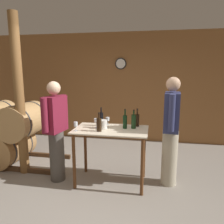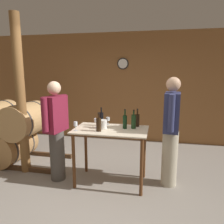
{
  "view_description": "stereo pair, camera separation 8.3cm",
  "coord_description": "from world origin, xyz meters",
  "px_view_note": "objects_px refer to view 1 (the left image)",
  "views": [
    {
      "loc": [
        0.8,
        -2.73,
        1.79
      ],
      "look_at": [
        0.17,
        0.57,
        1.14
      ],
      "focal_mm": 35.0,
      "sensor_mm": 36.0,
      "label": 1
    },
    {
      "loc": [
        0.88,
        -2.71,
        1.79
      ],
      "look_at": [
        0.17,
        0.57,
        1.14
      ],
      "focal_mm": 35.0,
      "sensor_mm": 36.0,
      "label": 2
    }
  ],
  "objects_px": {
    "wine_bottle_left": "(99,124)",
    "wine_bottle_center": "(125,121)",
    "wine_glass_near_left": "(76,125)",
    "wine_glass_near_center": "(96,121)",
    "wine_bottle_right": "(134,121)",
    "wine_bottle_far_right": "(137,120)",
    "wooden_post": "(19,97)",
    "wine_bottle_far_left": "(101,119)",
    "ice_bucket": "(103,124)",
    "person_visitor_with_scarf": "(171,130)",
    "wine_glass_near_right": "(108,119)",
    "person_host": "(56,130)"
  },
  "relations": [
    {
      "from": "wooden_post",
      "to": "ice_bucket",
      "type": "xyz_separation_m",
      "value": [
        1.45,
        -0.06,
        -0.39
      ]
    },
    {
      "from": "wine_bottle_center",
      "to": "wine_glass_near_right",
      "type": "xyz_separation_m",
      "value": [
        -0.32,
        0.2,
        -0.03
      ]
    },
    {
      "from": "wine_bottle_right",
      "to": "wine_glass_near_right",
      "type": "xyz_separation_m",
      "value": [
        -0.45,
        0.17,
        -0.03
      ]
    },
    {
      "from": "wine_glass_near_right",
      "to": "person_host",
      "type": "distance_m",
      "value": 0.86
    },
    {
      "from": "wine_glass_near_right",
      "to": "ice_bucket",
      "type": "relative_size",
      "value": 0.93
    },
    {
      "from": "wine_bottle_center",
      "to": "ice_bucket",
      "type": "xyz_separation_m",
      "value": [
        -0.34,
        -0.06,
        -0.05
      ]
    },
    {
      "from": "wine_bottle_left",
      "to": "wine_bottle_right",
      "type": "xyz_separation_m",
      "value": [
        0.49,
        0.26,
        0.01
      ]
    },
    {
      "from": "wine_bottle_left",
      "to": "wine_bottle_far_right",
      "type": "xyz_separation_m",
      "value": [
        0.53,
        0.41,
        0.0
      ]
    },
    {
      "from": "wooden_post",
      "to": "wine_bottle_center",
      "type": "xyz_separation_m",
      "value": [
        1.79,
        -0.0,
        -0.34
      ]
    },
    {
      "from": "wine_glass_near_center",
      "to": "wine_glass_near_right",
      "type": "height_order",
      "value": "wine_glass_near_center"
    },
    {
      "from": "wooden_post",
      "to": "wine_bottle_far_left",
      "type": "height_order",
      "value": "wooden_post"
    },
    {
      "from": "wine_glass_near_left",
      "to": "person_visitor_with_scarf",
      "type": "height_order",
      "value": "person_visitor_with_scarf"
    },
    {
      "from": "person_visitor_with_scarf",
      "to": "wine_bottle_far_right",
      "type": "bearing_deg",
      "value": 166.83
    },
    {
      "from": "wine_glass_near_left",
      "to": "wine_bottle_right",
      "type": "bearing_deg",
      "value": 20.44
    },
    {
      "from": "wooden_post",
      "to": "wine_glass_near_right",
      "type": "height_order",
      "value": "wooden_post"
    },
    {
      "from": "wooden_post",
      "to": "wine_bottle_left",
      "type": "xyz_separation_m",
      "value": [
        1.43,
        -0.23,
        -0.35
      ]
    },
    {
      "from": "wine_bottle_far_right",
      "to": "person_host",
      "type": "distance_m",
      "value": 1.31
    },
    {
      "from": "wine_bottle_right",
      "to": "wine_glass_near_center",
      "type": "xyz_separation_m",
      "value": [
        -0.58,
        -0.07,
        -0.0
      ]
    },
    {
      "from": "wooden_post",
      "to": "wine_bottle_far_left",
      "type": "distance_m",
      "value": 1.43
    },
    {
      "from": "wine_bottle_far_right",
      "to": "ice_bucket",
      "type": "relative_size",
      "value": 2.15
    },
    {
      "from": "wine_bottle_left",
      "to": "wine_glass_near_center",
      "type": "relative_size",
      "value": 1.94
    },
    {
      "from": "wine_bottle_left",
      "to": "person_visitor_with_scarf",
      "type": "bearing_deg",
      "value": 14.99
    },
    {
      "from": "wooden_post",
      "to": "wine_bottle_far_right",
      "type": "height_order",
      "value": "wooden_post"
    },
    {
      "from": "wine_bottle_center",
      "to": "person_host",
      "type": "bearing_deg",
      "value": -172.33
    },
    {
      "from": "wine_bottle_right",
      "to": "wine_glass_near_left",
      "type": "height_order",
      "value": "wine_bottle_right"
    },
    {
      "from": "wine_bottle_far_left",
      "to": "wine_glass_near_left",
      "type": "xyz_separation_m",
      "value": [
        -0.3,
        -0.37,
        -0.02
      ]
    },
    {
      "from": "wine_bottle_center",
      "to": "person_host",
      "type": "xyz_separation_m",
      "value": [
        -1.09,
        -0.15,
        -0.15
      ]
    },
    {
      "from": "wine_glass_near_left",
      "to": "wine_glass_near_center",
      "type": "relative_size",
      "value": 0.95
    },
    {
      "from": "wine_glass_near_left",
      "to": "wine_bottle_center",
      "type": "bearing_deg",
      "value": 21.7
    },
    {
      "from": "wine_glass_near_left",
      "to": "wine_bottle_far_right",
      "type": "bearing_deg",
      "value": 27.31
    },
    {
      "from": "person_host",
      "to": "person_visitor_with_scarf",
      "type": "relative_size",
      "value": 0.96
    },
    {
      "from": "wine_bottle_center",
      "to": "wine_glass_near_center",
      "type": "bearing_deg",
      "value": -175.56
    },
    {
      "from": "wine_glass_near_center",
      "to": "wine_bottle_far_left",
      "type": "bearing_deg",
      "value": 69.64
    },
    {
      "from": "ice_bucket",
      "to": "person_visitor_with_scarf",
      "type": "distance_m",
      "value": 1.04
    },
    {
      "from": "wine_bottle_left",
      "to": "wine_bottle_center",
      "type": "height_order",
      "value": "wine_bottle_center"
    },
    {
      "from": "wine_bottle_center",
      "to": "wine_bottle_right",
      "type": "height_order",
      "value": "wine_bottle_center"
    },
    {
      "from": "wine_bottle_center",
      "to": "wine_bottle_far_right",
      "type": "bearing_deg",
      "value": 44.72
    },
    {
      "from": "wine_bottle_center",
      "to": "person_visitor_with_scarf",
      "type": "xyz_separation_m",
      "value": [
        0.7,
        0.05,
        -0.11
      ]
    },
    {
      "from": "wine_bottle_left",
      "to": "wine_bottle_center",
      "type": "relative_size",
      "value": 0.93
    },
    {
      "from": "wine_bottle_left",
      "to": "wine_bottle_right",
      "type": "bearing_deg",
      "value": 28.38
    },
    {
      "from": "wine_bottle_right",
      "to": "person_visitor_with_scarf",
      "type": "xyz_separation_m",
      "value": [
        0.57,
        0.02,
        -0.11
      ]
    },
    {
      "from": "wine_glass_near_right",
      "to": "wine_glass_near_left",
      "type": "bearing_deg",
      "value": -128.93
    },
    {
      "from": "wine_glass_near_center",
      "to": "ice_bucket",
      "type": "distance_m",
      "value": 0.13
    },
    {
      "from": "wooden_post",
      "to": "ice_bucket",
      "type": "relative_size",
      "value": 19.98
    },
    {
      "from": "wine_bottle_right",
      "to": "wine_bottle_far_right",
      "type": "height_order",
      "value": "wine_bottle_right"
    },
    {
      "from": "wine_bottle_far_right",
      "to": "wine_bottle_center",
      "type": "bearing_deg",
      "value": -135.28
    },
    {
      "from": "wine_bottle_far_right",
      "to": "wine_glass_near_right",
      "type": "relative_size",
      "value": 2.31
    },
    {
      "from": "wine_bottle_right",
      "to": "wine_glass_near_right",
      "type": "height_order",
      "value": "wine_bottle_right"
    },
    {
      "from": "wine_bottle_left",
      "to": "wine_glass_near_left",
      "type": "bearing_deg",
      "value": -172.24
    },
    {
      "from": "person_host",
      "to": "wine_glass_near_right",
      "type": "bearing_deg",
      "value": 23.98
    }
  ]
}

